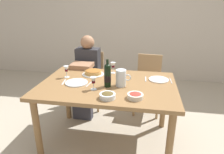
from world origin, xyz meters
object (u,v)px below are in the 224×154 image
wine_bottle (108,75)px  dinner_plate_right_setting (76,83)px  chair_right (148,80)px  water_pitcher (121,79)px  wine_glass_right_diner (113,66)px  dinner_plate_left_setting (159,80)px  chair_left (91,76)px  diner_left (86,74)px  baked_tart (93,72)px  wine_glass_left_diner (66,69)px  salad_bowl (135,96)px  olive_bowl (107,95)px  wine_glass_centre (93,81)px  dining_table (108,91)px

wine_bottle → dinner_plate_right_setting: 0.38m
chair_right → water_pitcher: bearing=76.3°
wine_glass_right_diner → dinner_plate_left_setting: wine_glass_right_diner is taller
chair_left → diner_left: diner_left is taller
diner_left → dinner_plate_left_setting: bearing=157.2°
baked_tart → diner_left: (-0.22, 0.41, -0.17)m
wine_glass_left_diner → dinner_plate_right_setting: size_ratio=0.56×
salad_bowl → olive_bowl: (-0.26, -0.04, 0.00)m
wine_glass_centre → dinner_plate_left_setting: bearing=30.0°
wine_bottle → salad_bowl: size_ratio=1.96×
wine_glass_centre → chair_left: size_ratio=0.16×
wine_glass_right_diner → chair_right: wine_glass_right_diner is taller
water_pitcher → diner_left: size_ratio=0.16×
dinner_plate_right_setting → chair_left: (-0.10, 0.95, -0.27)m
baked_tart → wine_glass_centre: size_ratio=1.97×
wine_glass_centre → diner_left: bearing=111.8°
diner_left → chair_right: 0.94m
water_pitcher → chair_right: (0.30, 0.91, -0.34)m
olive_bowl → wine_glass_left_diner: 0.76m
olive_bowl → chair_left: (-0.52, 1.26, -0.29)m
olive_bowl → chair_right: chair_right is taller
wine_glass_centre → water_pitcher: bearing=28.9°
chair_left → dinner_plate_left_setting: bearing=147.0°
salad_bowl → dinner_plate_left_setting: (0.24, 0.52, -0.02)m
salad_bowl → wine_glass_right_diner: bearing=115.8°
wine_glass_left_diner → salad_bowl: bearing=-26.7°
wine_bottle → diner_left: (-0.47, 0.75, -0.27)m
wine_bottle → dinner_plate_left_setting: bearing=27.5°
chair_left → diner_left: bearing=90.3°
wine_bottle → wine_glass_right_diner: wine_bottle is taller
water_pitcher → olive_bowl: water_pitcher is taller
dining_table → water_pitcher: 0.23m
dining_table → chair_right: (0.46, 0.87, -0.17)m
dining_table → baked_tart: bearing=132.0°
dining_table → wine_glass_left_diner: 0.57m
dinner_plate_right_setting → baked_tart: bearing=70.0°
baked_tart → wine_glass_left_diner: wine_glass_left_diner is taller
olive_bowl → dinner_plate_left_setting: olive_bowl is taller
baked_tart → wine_glass_right_diner: size_ratio=1.92×
wine_glass_left_diner → wine_glass_right_diner: wine_glass_left_diner is taller
dining_table → dinner_plate_left_setting: 0.61m
dining_table → dinner_plate_left_setting: bearing=20.3°
baked_tart → dinner_plate_right_setting: 0.33m
wine_bottle → dinner_plate_left_setting: size_ratio=1.31×
dinner_plate_left_setting → olive_bowl: bearing=-131.3°
dinner_plate_left_setting → dining_table: bearing=-159.7°
baked_tart → chair_left: size_ratio=0.31×
dinner_plate_left_setting → water_pitcher: bearing=-149.3°
wine_bottle → diner_left: diner_left is taller
olive_bowl → chair_right: 1.32m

